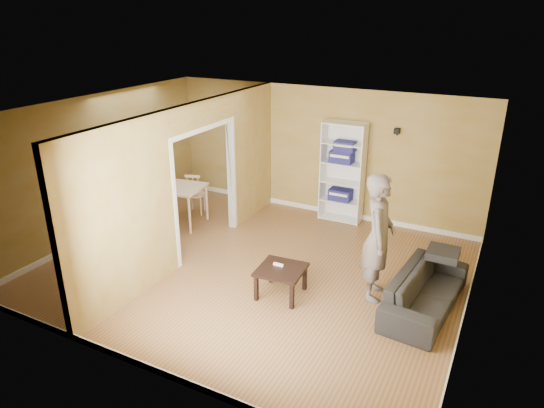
{
  "coord_description": "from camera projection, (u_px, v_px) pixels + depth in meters",
  "views": [
    {
      "loc": [
        3.47,
        -6.15,
        3.94
      ],
      "look_at": [
        0.2,
        0.2,
        1.1
      ],
      "focal_mm": 32.0,
      "sensor_mm": 36.0,
      "label": 1
    }
  ],
  "objects": [
    {
      "name": "dining_table",
      "position": [
        171.0,
        189.0,
        9.49
      ],
      "size": [
        1.24,
        0.83,
        0.78
      ],
      "rotation": [
        0.0,
        0.0,
        0.14
      ],
      "color": "beige",
      "rests_on": "ground"
    },
    {
      "name": "chair_far",
      "position": [
        196.0,
        193.0,
        10.04
      ],
      "size": [
        0.52,
        0.52,
        0.89
      ],
      "primitive_type": null,
      "rotation": [
        0.0,
        0.0,
        3.48
      ],
      "color": "tan",
      "rests_on": "ground"
    },
    {
      "name": "wall_speaker",
      "position": [
        397.0,
        131.0,
        8.89
      ],
      "size": [
        0.1,
        0.1,
        0.1
      ],
      "primitive_type": "cube",
      "color": "black",
      "rests_on": "room_shell"
    },
    {
      "name": "game_controller",
      "position": [
        278.0,
        265.0,
        7.16
      ],
      "size": [
        0.16,
        0.04,
        0.03
      ],
      "primitive_type": "cube",
      "color": "white",
      "rests_on": "coffee_table"
    },
    {
      "name": "partition",
      "position": [
        192.0,
        183.0,
        8.04
      ],
      "size": [
        0.22,
        5.5,
        2.6
      ],
      "primitive_type": null,
      "color": "tan",
      "rests_on": "ground"
    },
    {
      "name": "paper_box_navy_c",
      "position": [
        345.0,
        148.0,
        9.32
      ],
      "size": [
        0.4,
        0.26,
        0.2
      ],
      "primitive_type": "cube",
      "color": "navy",
      "rests_on": "bookshelf"
    },
    {
      "name": "paper_box_navy_b",
      "position": [
        342.0,
        157.0,
        9.42
      ],
      "size": [
        0.44,
        0.29,
        0.23
      ],
      "primitive_type": "cube",
      "color": "#18264B",
      "rests_on": "bookshelf"
    },
    {
      "name": "paper_box_navy_a",
      "position": [
        340.0,
        194.0,
        9.7
      ],
      "size": [
        0.44,
        0.29,
        0.22
      ],
      "primitive_type": "cube",
      "color": "navy",
      "rests_on": "bookshelf"
    },
    {
      "name": "chair_near",
      "position": [
        149.0,
        210.0,
        9.05
      ],
      "size": [
        0.52,
        0.52,
        0.97
      ],
      "primitive_type": null,
      "rotation": [
        0.0,
        0.0,
        -0.19
      ],
      "color": "tan",
      "rests_on": "ground"
    },
    {
      "name": "sofa",
      "position": [
        426.0,
        285.0,
        6.79
      ],
      "size": [
        2.0,
        1.01,
        0.73
      ],
      "primitive_type": "imported",
      "rotation": [
        0.0,
        0.0,
        1.47
      ],
      "color": "#252526",
      "rests_on": "ground"
    },
    {
      "name": "room_shell",
      "position": [
        255.0,
        194.0,
        7.53
      ],
      "size": [
        6.5,
        6.5,
        6.5
      ],
      "color": "#915D44",
      "rests_on": "ground"
    },
    {
      "name": "bookshelf",
      "position": [
        343.0,
        172.0,
        9.56
      ],
      "size": [
        0.84,
        0.37,
        1.99
      ],
      "color": "white",
      "rests_on": "ground"
    },
    {
      "name": "chair_left",
      "position": [
        142.0,
        191.0,
        9.92
      ],
      "size": [
        0.59,
        0.59,
        1.03
      ],
      "primitive_type": null,
      "rotation": [
        0.0,
        0.0,
        -1.27
      ],
      "color": "#D9B371",
      "rests_on": "ground"
    },
    {
      "name": "person",
      "position": [
        379.0,
        227.0,
        6.83
      ],
      "size": [
        0.92,
        0.78,
        2.23
      ],
      "primitive_type": "imported",
      "rotation": [
        0.0,
        0.0,
        1.77
      ],
      "color": "slate",
      "rests_on": "ground"
    },
    {
      "name": "coffee_table",
      "position": [
        281.0,
        273.0,
        7.11
      ],
      "size": [
        0.66,
        0.66,
        0.44
      ],
      "rotation": [
        0.0,
        0.0,
        0.08
      ],
      "color": "black",
      "rests_on": "ground"
    }
  ]
}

